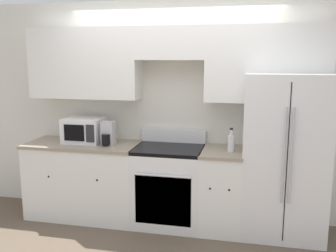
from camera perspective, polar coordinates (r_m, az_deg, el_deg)
ground_plane at (r=4.32m, az=-0.92°, el=-16.20°), size 12.00×12.00×0.00m
wall_back at (r=4.45m, az=0.75°, el=5.25°), size 8.00×0.39×2.60m
lower_cabinets_left at (r=4.75m, az=-12.62°, el=-7.95°), size 1.36×0.64×0.92m
lower_cabinets_right at (r=4.34m, az=8.16°, el=-9.57°), size 0.47×0.64×0.92m
oven_range at (r=4.42m, az=0.10°, el=-9.03°), size 0.78×0.65×1.08m
refrigerator at (r=4.28m, az=17.23°, el=-4.23°), size 0.88×0.78×1.78m
microwave at (r=4.64m, az=-12.70°, el=-0.62°), size 0.46×0.36×0.30m
bottle at (r=4.13m, az=9.58°, el=-2.48°), size 0.07×0.07×0.26m
coffee_maker at (r=4.45m, az=-9.16°, el=-1.24°), size 0.14×0.20×0.28m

